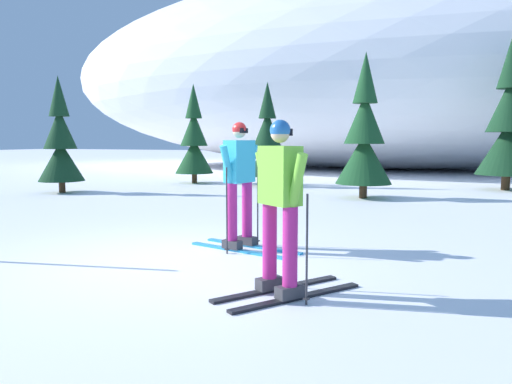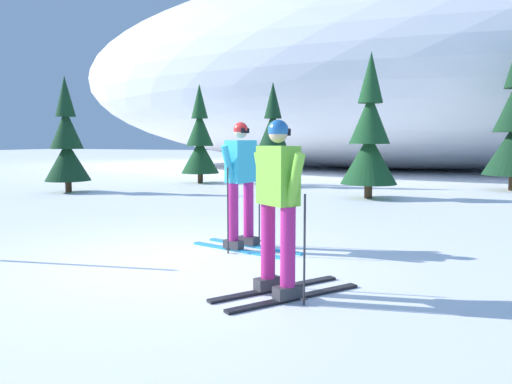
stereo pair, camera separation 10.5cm
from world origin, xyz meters
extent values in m
plane|color=white|center=(0.00, 0.00, 0.00)|extent=(120.00, 120.00, 0.00)
cube|color=#2893CC|center=(0.80, 1.20, 0.01)|extent=(1.66, 0.54, 0.03)
cube|color=#2893CC|center=(0.71, 0.86, 0.01)|extent=(1.66, 0.54, 0.03)
cube|color=#38383D|center=(0.71, 1.23, 0.09)|extent=(0.31, 0.21, 0.12)
cube|color=#38383D|center=(0.62, 0.89, 0.09)|extent=(0.31, 0.21, 0.12)
cylinder|color=#B7237A|center=(0.71, 1.23, 0.56)|extent=(0.15, 0.15, 0.82)
cylinder|color=#B7237A|center=(0.62, 0.89, 0.56)|extent=(0.15, 0.15, 0.82)
cube|color=#33B7D6|center=(0.66, 1.06, 1.28)|extent=(0.35, 0.49, 0.61)
cylinder|color=#33B7D6|center=(0.73, 1.32, 1.23)|extent=(0.17, 0.29, 0.58)
cylinder|color=#33B7D6|center=(0.59, 0.79, 1.23)|extent=(0.17, 0.29, 0.58)
sphere|color=beige|center=(0.66, 1.06, 1.70)|extent=(0.19, 0.19, 0.19)
sphere|color=red|center=(0.66, 1.06, 1.73)|extent=(0.21, 0.21, 0.21)
cube|color=black|center=(0.74, 1.04, 1.71)|extent=(0.07, 0.15, 0.07)
cylinder|color=#2D2D33|center=(0.81, 1.39, 0.60)|extent=(0.02, 0.02, 1.21)
cylinder|color=#2D2D33|center=(0.81, 1.39, 0.06)|extent=(0.07, 0.07, 0.01)
cylinder|color=#2D2D33|center=(0.63, 0.69, 0.60)|extent=(0.02, 0.02, 1.21)
cylinder|color=#2D2D33|center=(0.63, 0.69, 0.06)|extent=(0.07, 0.07, 0.01)
cube|color=black|center=(1.83, -0.66, 0.01)|extent=(1.00, 1.36, 0.03)
cube|color=black|center=(2.11, -0.86, 0.01)|extent=(1.00, 1.36, 0.03)
cube|color=#38383D|center=(1.77, -0.74, 0.09)|extent=(0.28, 0.31, 0.12)
cube|color=#38383D|center=(2.06, -0.94, 0.09)|extent=(0.28, 0.31, 0.12)
cylinder|color=#B7237A|center=(1.77, -0.74, 0.55)|extent=(0.15, 0.15, 0.79)
cylinder|color=#B7237A|center=(2.06, -0.94, 0.55)|extent=(0.15, 0.15, 0.79)
cube|color=#75C638|center=(1.91, -0.84, 1.23)|extent=(0.50, 0.45, 0.58)
cylinder|color=#75C638|center=(1.69, -0.68, 1.18)|extent=(0.28, 0.24, 0.58)
cylinder|color=#75C638|center=(2.14, -0.99, 1.18)|extent=(0.28, 0.24, 0.58)
sphere|color=beige|center=(1.91, -0.84, 1.65)|extent=(0.19, 0.19, 0.19)
sphere|color=#2366B2|center=(1.91, -0.84, 1.68)|extent=(0.21, 0.21, 0.21)
cube|color=black|center=(1.96, -0.77, 1.66)|extent=(0.14, 0.12, 0.07)
cylinder|color=#2D2D33|center=(1.66, -0.58, 0.54)|extent=(0.02, 0.02, 1.08)
cylinder|color=#2D2D33|center=(1.66, -0.58, 0.06)|extent=(0.07, 0.07, 0.01)
cylinder|color=#2D2D33|center=(2.24, -1.00, 0.54)|extent=(0.02, 0.02, 1.08)
cylinder|color=#2D2D33|center=(2.24, -1.00, 0.06)|extent=(0.07, 0.07, 0.01)
cylinder|color=#47301E|center=(-7.34, 6.18, 0.23)|extent=(0.19, 0.19, 0.47)
cone|color=#14381E|center=(-7.34, 6.18, 0.95)|extent=(1.34, 1.34, 1.20)
cone|color=#14381E|center=(-7.34, 6.18, 1.91)|extent=(0.96, 0.96, 1.20)
cone|color=#14381E|center=(-7.34, 6.18, 2.87)|extent=(0.59, 0.59, 1.20)
cylinder|color=#47301E|center=(-5.21, 10.53, 0.24)|extent=(0.19, 0.19, 0.49)
cone|color=#194723|center=(-5.21, 10.53, 0.98)|extent=(1.39, 1.39, 1.24)
cone|color=#194723|center=(-5.21, 10.53, 1.98)|extent=(1.00, 1.00, 1.24)
cone|color=#194723|center=(-5.21, 10.53, 2.97)|extent=(0.61, 0.61, 1.24)
cylinder|color=#47301E|center=(-2.28, 10.26, 0.24)|extent=(0.19, 0.19, 0.47)
cone|color=#14381E|center=(-2.28, 10.26, 0.96)|extent=(1.35, 1.35, 1.21)
cone|color=#14381E|center=(-2.28, 10.26, 1.93)|extent=(0.97, 0.97, 1.21)
cone|color=#14381E|center=(-2.28, 10.26, 2.90)|extent=(0.60, 0.60, 1.21)
cylinder|color=#47301E|center=(1.31, 8.04, 0.26)|extent=(0.21, 0.21, 0.53)
cone|color=#194723|center=(1.31, 8.04, 1.07)|extent=(1.51, 1.51, 1.35)
cone|color=#194723|center=(1.31, 8.04, 2.15)|extent=(1.09, 1.09, 1.35)
cone|color=#194723|center=(1.31, 8.04, 3.23)|extent=(0.66, 0.66, 1.35)
cylinder|color=#47301E|center=(5.14, 11.83, 0.33)|extent=(0.26, 0.26, 0.65)
cone|color=#14381E|center=(5.14, 11.83, 1.32)|extent=(1.86, 1.86, 1.67)
cone|color=#14381E|center=(5.14, 11.83, 2.65)|extent=(1.34, 1.34, 1.67)
cone|color=#14381E|center=(5.14, 11.83, 3.99)|extent=(0.82, 0.82, 1.67)
ellipsoid|color=white|center=(0.41, 22.42, 5.13)|extent=(38.28, 19.37, 10.26)
camera|label=1|loc=(3.49, -5.51, 1.59)|focal=34.84mm
camera|label=2|loc=(3.58, -5.47, 1.59)|focal=34.84mm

